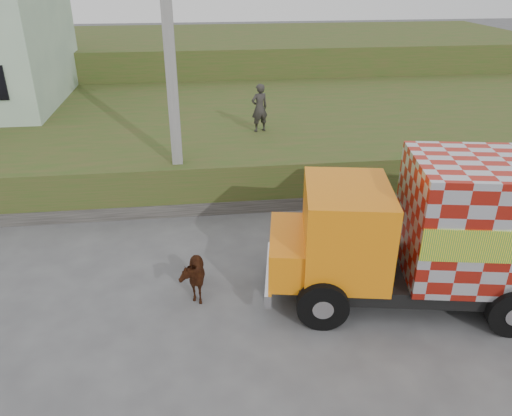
{
  "coord_description": "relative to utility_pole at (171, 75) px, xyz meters",
  "views": [
    {
      "loc": [
        -0.43,
        -9.52,
        6.82
      ],
      "look_at": [
        0.98,
        1.66,
        1.3
      ],
      "focal_mm": 35.0,
      "sensor_mm": 36.0,
      "label": 1
    }
  ],
  "objects": [
    {
      "name": "ground",
      "position": [
        1.0,
        -4.6,
        -4.08
      ],
      "size": [
        120.0,
        120.0,
        0.0
      ],
      "primitive_type": "plane",
      "color": "#474749",
      "rests_on": "ground"
    },
    {
      "name": "embankment",
      "position": [
        1.0,
        5.4,
        -3.33
      ],
      "size": [
        40.0,
        12.0,
        1.5
      ],
      "primitive_type": "cube",
      "color": "#2F4F1A",
      "rests_on": "ground"
    },
    {
      "name": "embankment_far",
      "position": [
        1.0,
        17.4,
        -2.58
      ],
      "size": [
        40.0,
        12.0,
        3.0
      ],
      "primitive_type": "cube",
      "color": "#2F4F1A",
      "rests_on": "ground"
    },
    {
      "name": "retaining_strip",
      "position": [
        -1.0,
        -0.4,
        -3.88
      ],
      "size": [
        16.0,
        0.5,
        0.4
      ],
      "primitive_type": "cube",
      "color": "#595651",
      "rests_on": "ground"
    },
    {
      "name": "utility_pole",
      "position": [
        0.0,
        0.0,
        0.0
      ],
      "size": [
        1.2,
        0.3,
        8.0
      ],
      "color": "gray",
      "rests_on": "ground"
    },
    {
      "name": "cargo_truck",
      "position": [
        6.13,
        -5.49,
        -2.36
      ],
      "size": [
        7.76,
        3.72,
        3.33
      ],
      "rotation": [
        0.0,
        0.0,
        -0.18
      ],
      "color": "black",
      "rests_on": "ground"
    },
    {
      "name": "cow",
      "position": [
        0.31,
        -4.57,
        -3.53
      ],
      "size": [
        0.64,
        1.31,
        1.09
      ],
      "primitive_type": "imported",
      "rotation": [
        0.0,
        0.0,
        0.04
      ],
      "color": "black",
      "rests_on": "ground"
    },
    {
      "name": "pedestrian",
      "position": [
        2.83,
        2.8,
        -1.74
      ],
      "size": [
        0.71,
        0.57,
        1.67
      ],
      "primitive_type": "imported",
      "rotation": [
        0.0,
        0.0,
        3.47
      ],
      "color": "#302D2B",
      "rests_on": "embankment"
    }
  ]
}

